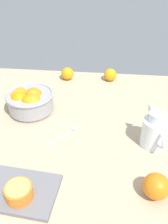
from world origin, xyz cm
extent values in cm
cube|color=tan|center=(0.00, 0.00, -1.50)|extent=(148.19, 105.16, 3.00)
cylinder|color=#99999E|center=(-22.88, 9.45, 0.60)|extent=(18.72, 18.72, 1.20)
cylinder|color=#99999E|center=(-22.88, 9.45, 4.96)|extent=(20.35, 20.35, 7.53)
torus|color=#99999E|center=(-22.88, 9.45, 8.73)|extent=(21.55, 21.55, 1.20)
sphere|color=orange|center=(-21.53, 9.55, 6.02)|extent=(6.96, 6.96, 6.96)
sphere|color=orange|center=(-21.45, 10.55, 7.04)|extent=(8.44, 8.44, 8.44)
sphere|color=orange|center=(-22.05, 13.43, 5.21)|extent=(6.70, 6.70, 6.70)
sphere|color=orange|center=(-28.21, 12.31, 6.38)|extent=(7.28, 7.28, 7.28)
sphere|color=orange|center=(-28.04, 9.26, 6.33)|extent=(8.70, 8.70, 8.70)
sphere|color=orange|center=(-27.05, 7.21, 6.68)|extent=(8.18, 8.18, 8.18)
sphere|color=orange|center=(-21.98, 5.56, 6.80)|extent=(7.66, 7.66, 7.66)
sphere|color=orange|center=(-20.49, 6.03, 6.41)|extent=(8.45, 8.45, 8.45)
cylinder|color=white|center=(29.96, -7.70, 5.64)|extent=(9.47, 9.47, 11.28)
cylinder|color=white|center=(29.96, -7.70, 13.02)|extent=(5.86, 5.86, 3.49)
cone|color=white|center=(28.90, -3.91, 14.24)|extent=(3.65, 3.51, 2.80)
torus|color=white|center=(31.45, -13.02, 6.77)|extent=(2.82, 6.26, 6.16)
cylinder|color=yellow|center=(29.96, -7.70, 3.79)|extent=(8.71, 8.71, 7.59)
cube|color=slate|center=(-14.44, -34.41, 0.73)|extent=(25.88, 18.12, 1.46)
cylinder|color=orange|center=(-12.81, -36.90, 3.58)|extent=(8.33, 8.33, 4.26)
cylinder|color=#F8B859|center=(-12.81, -36.90, 5.86)|extent=(7.33, 7.33, 0.30)
sphere|color=orange|center=(-11.38, 42.54, 3.53)|extent=(7.06, 7.06, 7.06)
sphere|color=orange|center=(12.94, 43.73, 3.51)|extent=(7.03, 7.03, 7.03)
sphere|color=orange|center=(27.85, -30.88, 4.10)|extent=(8.19, 8.19, 8.19)
ellipsoid|color=silver|center=(-1.44, -1.99, 0.50)|extent=(3.71, 3.90, 1.00)
cylinder|color=silver|center=(-6.21, -8.35, 0.35)|extent=(8.18, 10.58, 0.70)
camera|label=1|loc=(10.93, -77.34, 63.36)|focal=37.60mm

